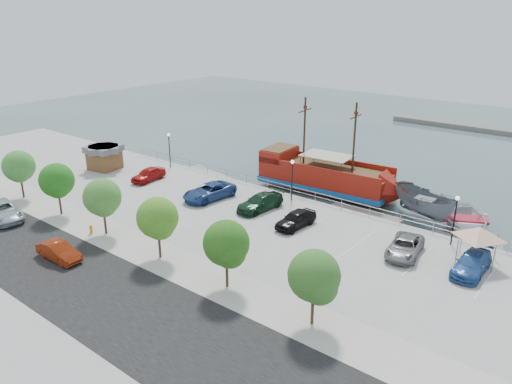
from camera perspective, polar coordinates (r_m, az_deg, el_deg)
The scene contains 31 objects.
ground at distance 46.25m, azimuth -0.58°, elevation -4.43°, with size 160.00×160.00×0.00m, color #314947.
land_slab at distance 34.61m, azimuth -23.93°, elevation -14.88°, with size 100.00×58.00×1.20m, color #A2A19E.
street at distance 36.27m, azimuth -17.07°, elevation -11.07°, with size 100.00×8.00×0.04m, color black.
sidewalk at distance 39.37m, azimuth -9.90°, elevation -7.78°, with size 100.00×4.00×0.05m, color #BBB9A7.
seawall_railing at distance 51.48m, azimuth 4.90°, elevation -0.03°, with size 50.00×0.06×1.00m.
pirate_ship at distance 55.10m, azimuth 8.99°, elevation 1.48°, with size 17.31×5.92×10.82m.
patrol_boat at distance 50.57m, azimuth 18.68°, elevation -1.54°, with size 2.83×7.51×2.91m, color slate.
speedboat at distance 49.93m, azimuth 22.69°, elevation -3.18°, with size 5.47×7.66×1.59m, color silver.
dock_west at distance 61.42m, azimuth -5.46°, elevation 2.04°, with size 7.10×2.03×0.41m, color gray.
dock_mid at distance 50.05m, azimuth 12.09°, elevation -2.66°, with size 7.46×2.13×0.43m, color gray.
dock_east at distance 47.16m, azimuth 22.02°, elevation -5.24°, with size 7.13×2.04×0.41m, color gray.
shed at distance 62.86m, azimuth -16.95°, elevation 3.89°, with size 4.05×4.05×2.87m.
canopy_tent at distance 40.98m, azimuth 24.28°, elevation -3.65°, with size 4.73×4.73×3.41m.
street_van at distance 51.44m, azimuth -27.11°, elevation -1.97°, with size 2.70×5.85×1.63m, color #9FACB5.
street_sedan at distance 41.65m, azimuth -21.63°, elevation -6.33°, with size 1.46×4.17×1.38m, color maroon.
fire_hydrant at distance 45.37m, azimuth -18.34°, elevation -4.04°, with size 0.28×0.28×0.81m.
lamp_post_left at distance 61.22m, azimuth -9.90°, elevation 5.42°, with size 0.36×0.36×4.28m.
lamp_post_mid at distance 49.67m, azimuth 4.15°, elevation 2.17°, with size 0.36×0.36×4.28m.
lamp_post_right at distance 43.27m, azimuth 21.85°, elevation -2.09°, with size 0.36×0.36×4.28m.
tree_a at distance 55.46m, azimuth -25.47°, elevation 2.54°, with size 3.30×3.20×5.00m.
tree_b at distance 49.47m, azimuth -21.79°, elevation 1.09°, with size 3.30×3.20×5.00m.
tree_c at distance 43.77m, azimuth -17.13°, elevation -0.75°, with size 3.30×3.20×5.00m.
tree_d at distance 38.51m, azimuth -11.12°, elevation -3.11°, with size 3.30×3.20×5.00m.
tree_e at distance 33.88m, azimuth -3.31°, elevation -6.10°, with size 3.30×3.20×5.00m.
tree_f at distance 30.18m, azimuth 6.80°, elevation -9.76°, with size 3.30×3.20×5.00m.
parked_car_a at distance 57.47m, azimuth -12.20°, elevation 1.99°, with size 1.76×4.38×1.49m, color #A21410.
parked_car_c at distance 50.94m, azimuth -5.36°, elevation 0.06°, with size 2.67×5.79×1.61m, color navy.
parked_car_d at distance 48.03m, azimuth 0.47°, elevation -1.18°, with size 2.12×5.22×1.51m, color #12321D.
parked_car_e at distance 44.45m, azimuth 4.57°, elevation -3.09°, with size 1.78×4.42×1.50m, color black.
parked_car_g at distance 41.16m, azimuth 16.64°, elevation -6.02°, with size 2.30×4.98×1.38m, color gray.
parked_car_h at distance 40.20m, azimuth 23.44°, elevation -7.53°, with size 2.02×4.96×1.44m, color #285193.
Camera 1 is at (26.57, -32.53, 18.35)m, focal length 35.00 mm.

